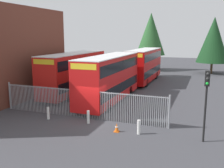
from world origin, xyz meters
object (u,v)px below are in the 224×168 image
at_px(traffic_cone_by_gate, 117,128).
at_px(traffic_light_kerbside, 206,93).
at_px(double_decker_bus_behind_fence_right, 144,64).
at_px(double_decker_bus_behind_fence_left, 74,72).
at_px(double_decker_bus_near_gate, 110,77).
at_px(bollard_near_right, 139,127).
at_px(bollard_center_front, 88,117).
at_px(bollard_near_left, 48,113).

bearing_deg(traffic_cone_by_gate, traffic_light_kerbside, 3.46).
bearing_deg(double_decker_bus_behind_fence_right, double_decker_bus_behind_fence_left, -118.34).
distance_m(double_decker_bus_near_gate, bollard_near_right, 8.65).
distance_m(double_decker_bus_behind_fence_left, double_decker_bus_behind_fence_right, 11.17).
height_order(bollard_center_front, traffic_cone_by_gate, bollard_center_front).
xyz_separation_m(double_decker_bus_behind_fence_left, bollard_near_right, (9.48, -8.80, -1.95)).
xyz_separation_m(bollard_near_left, traffic_light_kerbside, (11.11, -0.28, 2.51)).
relative_size(double_decker_bus_near_gate, bollard_center_front, 11.38).
xyz_separation_m(double_decker_bus_near_gate, double_decker_bus_behind_fence_right, (0.53, 11.65, 0.00)).
relative_size(double_decker_bus_behind_fence_right, bollard_near_right, 11.38).
xyz_separation_m(bollard_near_right, traffic_cone_by_gate, (-1.46, -0.12, -0.19)).
bearing_deg(double_decker_bus_near_gate, double_decker_bus_behind_fence_left, 159.16).
relative_size(double_decker_bus_behind_fence_right, traffic_light_kerbside, 2.51).
bearing_deg(traffic_light_kerbside, bollard_center_front, 176.31).
xyz_separation_m(bollard_near_left, bollard_near_right, (7.18, -0.49, 0.00)).
relative_size(traffic_cone_by_gate, traffic_light_kerbside, 0.14).
bearing_deg(bollard_near_right, double_decker_bus_behind_fence_left, 137.13).
distance_m(double_decker_bus_behind_fence_right, bollard_center_front, 18.03).
xyz_separation_m(bollard_center_front, bollard_near_right, (3.94, -0.71, 0.00)).
bearing_deg(bollard_near_left, bollard_near_right, -3.88).
xyz_separation_m(double_decker_bus_behind_fence_left, bollard_near_left, (2.30, -8.32, -1.95)).
relative_size(bollard_center_front, traffic_light_kerbside, 0.22).
bearing_deg(bollard_near_right, bollard_center_front, 169.74).
height_order(bollard_near_left, bollard_center_front, same).
bearing_deg(double_decker_bus_behind_fence_right, bollard_near_right, -77.36).
bearing_deg(bollard_near_right, bollard_near_left, 176.12).
xyz_separation_m(double_decker_bus_near_gate, traffic_cone_by_gate, (3.24, -7.11, -2.13)).
height_order(double_decker_bus_behind_fence_right, bollard_near_right, double_decker_bus_behind_fence_right).
distance_m(bollard_near_right, traffic_light_kerbside, 4.66).
height_order(double_decker_bus_behind_fence_left, traffic_light_kerbside, double_decker_bus_behind_fence_left).
height_order(double_decker_bus_near_gate, bollard_near_left, double_decker_bus_near_gate).
height_order(double_decker_bus_behind_fence_right, traffic_cone_by_gate, double_decker_bus_behind_fence_right).
xyz_separation_m(double_decker_bus_behind_fence_right, bollard_near_right, (4.18, -18.64, -1.95)).
xyz_separation_m(double_decker_bus_behind_fence_left, double_decker_bus_behind_fence_right, (5.30, 9.83, 0.00)).
xyz_separation_m(double_decker_bus_behind_fence_left, traffic_light_kerbside, (13.41, -8.60, 0.56)).
height_order(double_decker_bus_near_gate, bollard_center_front, double_decker_bus_near_gate).
height_order(double_decker_bus_near_gate, traffic_cone_by_gate, double_decker_bus_near_gate).
xyz_separation_m(double_decker_bus_near_gate, bollard_near_left, (-2.48, -6.50, -1.95)).
distance_m(double_decker_bus_behind_fence_left, bollard_center_front, 10.00).
relative_size(double_decker_bus_near_gate, double_decker_bus_behind_fence_left, 1.00).
bearing_deg(double_decker_bus_behind_fence_right, bollard_center_front, -89.24).
distance_m(double_decker_bus_near_gate, double_decker_bus_behind_fence_left, 5.11).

